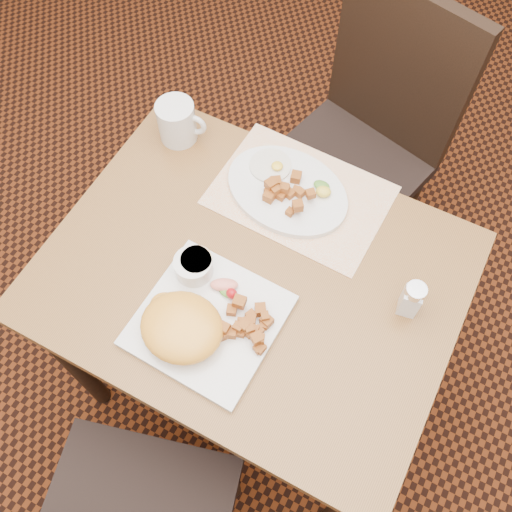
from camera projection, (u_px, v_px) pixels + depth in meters
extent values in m
plane|color=black|center=(253.00, 372.00, 1.91)|extent=(8.00, 8.00, 0.00)
cube|color=brown|center=(252.00, 276.00, 1.27)|extent=(0.90, 0.70, 0.03)
cylinder|color=black|center=(73.00, 362.00, 1.56)|extent=(0.05, 0.05, 0.71)
cylinder|color=black|center=(340.00, 511.00, 1.38)|extent=(0.05, 0.05, 0.71)
cylinder|color=black|center=(186.00, 201.00, 1.81)|extent=(0.05, 0.05, 0.71)
cylinder|color=black|center=(424.00, 309.00, 1.64)|extent=(0.05, 0.05, 0.71)
cylinder|color=black|center=(107.00, 452.00, 1.59)|extent=(0.04, 0.04, 0.42)
cylinder|color=black|center=(233.00, 482.00, 1.55)|extent=(0.04, 0.04, 0.42)
cube|color=black|center=(343.00, 172.00, 1.75)|extent=(0.51, 0.51, 0.05)
cylinder|color=black|center=(407.00, 210.00, 1.97)|extent=(0.04, 0.04, 0.42)
cylinder|color=black|center=(342.00, 279.00, 1.84)|extent=(0.04, 0.04, 0.42)
cylinder|color=black|center=(326.00, 154.00, 2.08)|extent=(0.04, 0.04, 0.42)
cylinder|color=black|center=(260.00, 216.00, 1.96)|extent=(0.04, 0.04, 0.42)
cube|color=black|center=(400.00, 70.00, 1.59)|extent=(0.42, 0.15, 0.50)
cube|color=white|center=(300.00, 195.00, 1.35)|extent=(0.41, 0.29, 0.00)
cube|color=silver|center=(209.00, 321.00, 1.19)|extent=(0.29, 0.29, 0.02)
ellipsoid|color=#FAAC31|center=(182.00, 327.00, 1.14)|extent=(0.17, 0.15, 0.06)
ellipsoid|color=#FAAC31|center=(188.00, 345.00, 1.15)|extent=(0.07, 0.06, 0.02)
ellipsoid|color=#FAAC31|center=(166.00, 306.00, 1.19)|extent=(0.07, 0.06, 0.02)
cylinder|color=silver|center=(193.00, 266.00, 1.22)|extent=(0.08, 0.08, 0.05)
cylinder|color=beige|center=(196.00, 259.00, 1.20)|extent=(0.07, 0.07, 0.01)
ellipsoid|color=#387223|center=(227.00, 291.00, 1.21)|extent=(0.04, 0.04, 0.01)
ellipsoid|color=red|center=(232.00, 294.00, 1.20)|extent=(0.03, 0.03, 0.03)
ellipsoid|color=#F28C72|center=(224.00, 285.00, 1.21)|extent=(0.07, 0.05, 0.02)
cylinder|color=white|center=(270.00, 165.00, 1.36)|extent=(0.10, 0.10, 0.01)
ellipsoid|color=yellow|center=(277.00, 166.00, 1.35)|extent=(0.03, 0.03, 0.01)
ellipsoid|color=#387223|center=(322.00, 186.00, 1.33)|extent=(0.04, 0.03, 0.01)
ellipsoid|color=yellow|center=(323.00, 192.00, 1.32)|extent=(0.04, 0.04, 0.02)
cube|color=white|center=(410.00, 301.00, 1.18)|extent=(0.04, 0.04, 0.08)
cylinder|color=silver|center=(416.00, 291.00, 1.13)|extent=(0.05, 0.05, 0.02)
cylinder|color=silver|center=(177.00, 122.00, 1.39)|extent=(0.09, 0.09, 0.11)
torus|color=silver|center=(194.00, 125.00, 1.38)|extent=(0.06, 0.03, 0.06)
cube|color=#AC5A1B|center=(245.00, 329.00, 1.16)|extent=(0.03, 0.03, 0.02)
cube|color=#AC5A1B|center=(245.00, 323.00, 1.17)|extent=(0.03, 0.03, 0.02)
cube|color=#AC5A1B|center=(264.00, 325.00, 1.17)|extent=(0.02, 0.02, 0.02)
cube|color=#AC5A1B|center=(238.00, 327.00, 1.15)|extent=(0.02, 0.02, 0.02)
cube|color=#AC5A1B|center=(251.00, 320.00, 1.17)|extent=(0.03, 0.03, 0.02)
cube|color=#AC5A1B|center=(242.00, 323.00, 1.17)|extent=(0.03, 0.03, 0.02)
cube|color=#AC5A1B|center=(249.00, 331.00, 1.16)|extent=(0.03, 0.02, 0.02)
cube|color=#AC5A1B|center=(257.00, 339.00, 1.13)|extent=(0.03, 0.03, 0.02)
cube|color=#AC5A1B|center=(235.00, 332.00, 1.16)|extent=(0.03, 0.03, 0.02)
cube|color=#AC5A1B|center=(232.00, 310.00, 1.18)|extent=(0.03, 0.03, 0.02)
cube|color=#AC5A1B|center=(224.00, 328.00, 1.15)|extent=(0.02, 0.02, 0.02)
cube|color=#AC5A1B|center=(240.00, 302.00, 1.17)|extent=(0.03, 0.03, 0.02)
cube|color=#AC5A1B|center=(260.00, 348.00, 1.15)|extent=(0.03, 0.02, 0.02)
cube|color=#AC5A1B|center=(265.00, 316.00, 1.16)|extent=(0.02, 0.02, 0.01)
cube|color=#AC5A1B|center=(267.00, 321.00, 1.17)|extent=(0.03, 0.03, 0.02)
cube|color=#AC5A1B|center=(221.00, 334.00, 1.16)|extent=(0.03, 0.03, 0.02)
cube|color=#AC5A1B|center=(259.00, 331.00, 1.16)|extent=(0.02, 0.02, 0.02)
cube|color=#AC5A1B|center=(244.00, 325.00, 1.15)|extent=(0.02, 0.02, 0.02)
cube|color=#AC5A1B|center=(251.00, 315.00, 1.18)|extent=(0.02, 0.02, 0.02)
cube|color=#AC5A1B|center=(249.00, 328.00, 1.15)|extent=(0.03, 0.03, 0.02)
cube|color=#AC5A1B|center=(246.00, 331.00, 1.16)|extent=(0.02, 0.02, 0.01)
cube|color=#AC5A1B|center=(259.00, 348.00, 1.14)|extent=(0.02, 0.02, 0.02)
cube|color=#AC5A1B|center=(240.00, 332.00, 1.16)|extent=(0.02, 0.02, 0.02)
cube|color=#AC5A1B|center=(260.00, 310.00, 1.18)|extent=(0.03, 0.03, 0.02)
cube|color=#AC5A1B|center=(231.00, 332.00, 1.16)|extent=(0.03, 0.03, 0.02)
cube|color=#AC5A1B|center=(252.00, 331.00, 1.16)|extent=(0.03, 0.03, 0.02)
cube|color=#AC5A1B|center=(261.00, 339.00, 1.14)|extent=(0.02, 0.02, 0.02)
cube|color=#AC5A1B|center=(296.00, 191.00, 1.32)|extent=(0.02, 0.02, 0.02)
cube|color=#AC5A1B|center=(269.00, 197.00, 1.31)|extent=(0.02, 0.02, 0.02)
cube|color=#AC5A1B|center=(284.00, 187.00, 1.33)|extent=(0.02, 0.02, 0.02)
cube|color=#AC5A1B|center=(276.00, 182.00, 1.33)|extent=(0.03, 0.03, 0.02)
cube|color=#AC5A1B|center=(290.00, 194.00, 1.32)|extent=(0.02, 0.02, 0.02)
cube|color=#AC5A1B|center=(271.00, 185.00, 1.31)|extent=(0.03, 0.03, 0.02)
cube|color=#AC5A1B|center=(285.00, 188.00, 1.31)|extent=(0.02, 0.02, 0.02)
cube|color=#AC5A1B|center=(290.00, 212.00, 1.30)|extent=(0.02, 0.02, 0.02)
cube|color=#AC5A1B|center=(269.00, 192.00, 1.32)|extent=(0.02, 0.02, 0.02)
cube|color=#AC5A1B|center=(296.00, 177.00, 1.34)|extent=(0.03, 0.03, 0.02)
cube|color=#AC5A1B|center=(298.00, 206.00, 1.28)|extent=(0.03, 0.03, 0.02)
cube|color=#AC5A1B|center=(281.00, 196.00, 1.32)|extent=(0.02, 0.02, 0.02)
cube|color=#AC5A1B|center=(311.00, 194.00, 1.30)|extent=(0.03, 0.03, 0.02)
cube|color=#AC5A1B|center=(300.00, 193.00, 1.32)|extent=(0.02, 0.02, 0.02)
cube|color=#AC5A1B|center=(275.00, 190.00, 1.30)|extent=(0.02, 0.02, 0.02)
cube|color=#AC5A1B|center=(276.00, 191.00, 1.32)|extent=(0.03, 0.03, 0.02)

